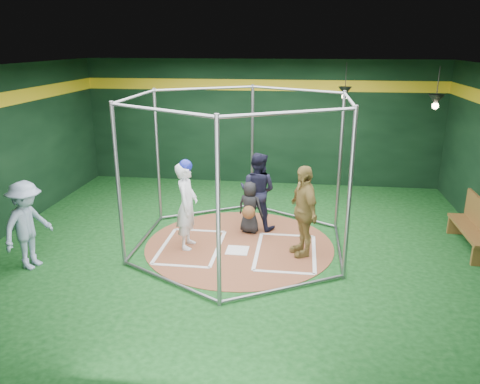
# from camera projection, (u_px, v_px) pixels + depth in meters

# --- Properties ---
(room_shell) EXTENTS (10.10, 9.10, 3.53)m
(room_shell) POSITION_uv_depth(u_px,v_px,m) (239.00, 161.00, 8.98)
(room_shell) COLOR #0D3911
(room_shell) RESTS_ON ground
(clay_disc) EXTENTS (3.80, 3.80, 0.01)m
(clay_disc) POSITION_uv_depth(u_px,v_px,m) (239.00, 245.00, 9.50)
(clay_disc) COLOR brown
(clay_disc) RESTS_ON ground
(home_plate) EXTENTS (0.43, 0.43, 0.01)m
(home_plate) POSITION_uv_depth(u_px,v_px,m) (237.00, 250.00, 9.22)
(home_plate) COLOR white
(home_plate) RESTS_ON clay_disc
(batter_box_left) EXTENTS (1.17, 1.77, 0.01)m
(batter_box_left) POSITION_uv_depth(u_px,v_px,m) (191.00, 247.00, 9.39)
(batter_box_left) COLOR white
(batter_box_left) RESTS_ON clay_disc
(batter_box_right) EXTENTS (1.17, 1.77, 0.01)m
(batter_box_right) POSITION_uv_depth(u_px,v_px,m) (286.00, 252.00, 9.14)
(batter_box_right) COLOR white
(batter_box_right) RESTS_ON clay_disc
(batting_cage) EXTENTS (4.05, 4.67, 3.00)m
(batting_cage) POSITION_uv_depth(u_px,v_px,m) (239.00, 174.00, 9.05)
(batting_cage) COLOR gray
(batting_cage) RESTS_ON ground
(pendant_lamp_near) EXTENTS (0.34, 0.34, 0.90)m
(pendant_lamp_near) POSITION_uv_depth(u_px,v_px,m) (345.00, 92.00, 11.78)
(pendant_lamp_near) COLOR black
(pendant_lamp_near) RESTS_ON room_shell
(pendant_lamp_far) EXTENTS (0.34, 0.34, 0.90)m
(pendant_lamp_far) POSITION_uv_depth(u_px,v_px,m) (436.00, 100.00, 10.04)
(pendant_lamp_far) COLOR black
(pendant_lamp_far) RESTS_ON room_shell
(batter_figure) EXTENTS (0.42, 0.64, 1.80)m
(batter_figure) POSITION_uv_depth(u_px,v_px,m) (187.00, 204.00, 9.14)
(batter_figure) COLOR white
(batter_figure) RESTS_ON clay_disc
(visitor_leopard) EXTENTS (0.80, 1.12, 1.77)m
(visitor_leopard) POSITION_uv_depth(u_px,v_px,m) (303.00, 211.00, 8.83)
(visitor_leopard) COLOR tan
(visitor_leopard) RESTS_ON clay_disc
(catcher_figure) EXTENTS (0.64, 0.65, 1.13)m
(catcher_figure) POSITION_uv_depth(u_px,v_px,m) (250.00, 207.00, 9.95)
(catcher_figure) COLOR black
(catcher_figure) RESTS_ON clay_disc
(umpire) EXTENTS (0.97, 0.85, 1.70)m
(umpire) POSITION_uv_depth(u_px,v_px,m) (258.00, 191.00, 10.12)
(umpire) COLOR black
(umpire) RESTS_ON clay_disc
(bystander_blue) EXTENTS (0.84, 1.17, 1.63)m
(bystander_blue) POSITION_uv_depth(u_px,v_px,m) (27.00, 225.00, 8.35)
(bystander_blue) COLOR #90A3BE
(bystander_blue) RESTS_ON ground
(dugout_bench) EXTENTS (0.40, 1.72, 1.00)m
(dugout_bench) POSITION_uv_depth(u_px,v_px,m) (475.00, 225.00, 9.18)
(dugout_bench) COLOR brown
(dugout_bench) RESTS_ON ground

